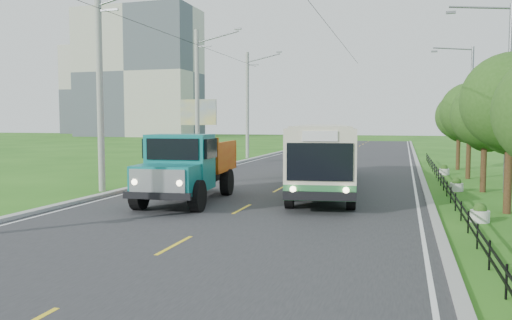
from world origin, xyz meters
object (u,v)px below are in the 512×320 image
at_px(tree_third, 512,107).
at_px(planter_mid, 457,185).
at_px(pole_near, 101,88).
at_px(tree_back, 460,119).
at_px(streetlight_mid, 505,91).
at_px(streetlight_far, 469,102).
at_px(billboard_left, 198,116).
at_px(tree_fourth, 486,119).
at_px(pole_mid, 198,99).
at_px(tree_fifth, 470,115).
at_px(planter_near, 480,214).
at_px(dump_truck, 188,163).
at_px(bus, 322,151).
at_px(pole_far, 248,104).
at_px(planter_far, 444,170).

bearing_deg(tree_third, planter_mid, 102.10).
height_order(pole_near, planter_mid, pole_near).
relative_size(tree_back, streetlight_mid, 0.61).
xyz_separation_m(pole_near, tree_third, (18.12, -0.86, -1.11)).
relative_size(pole_near, streetlight_mid, 1.10).
height_order(streetlight_far, billboard_left, streetlight_far).
relative_size(pole_near, tree_fourth, 1.85).
xyz_separation_m(pole_near, tree_fourth, (18.12, 5.14, -1.51)).
height_order(pole_mid, tree_fourth, pole_mid).
relative_size(tree_fourth, billboard_left, 1.04).
height_order(pole_near, billboard_left, pole_near).
xyz_separation_m(pole_near, streetlight_mid, (18.90, 5.00, -0.19)).
xyz_separation_m(tree_fourth, tree_fifth, (0.00, 6.00, 0.27)).
distance_m(pole_mid, planter_near, 23.08).
bearing_deg(planter_mid, pole_mid, 157.46).
height_order(tree_fifth, planter_near, tree_fifth).
height_order(tree_fourth, planter_near, tree_fourth).
height_order(pole_near, dump_truck, pole_near).
relative_size(planter_near, bus, 0.04).
bearing_deg(billboard_left, tree_back, 6.31).
bearing_deg(pole_far, dump_truck, -78.13).
bearing_deg(pole_far, bus, -62.24).
height_order(planter_mid, planter_far, same).
height_order(pole_near, streetlight_mid, pole_near).
height_order(planter_near, planter_far, same).
bearing_deg(tree_fifth, streetlight_far, 84.29).
xyz_separation_m(pole_near, planter_near, (16.86, -3.00, -4.81)).
bearing_deg(bus, planter_mid, -5.10).
xyz_separation_m(pole_far, planter_near, (16.86, -27.00, -4.81)).
height_order(planter_far, dump_truck, dump_truck).
bearing_deg(tree_third, planter_far, 95.18).
bearing_deg(tree_fifth, billboard_left, 168.72).
bearing_deg(pole_mid, tree_fifth, -2.71).
xyz_separation_m(planter_near, dump_truck, (-11.45, 1.25, 1.37)).
relative_size(pole_mid, streetlight_far, 1.10).
bearing_deg(pole_near, billboard_left, 94.72).
relative_size(tree_back, planter_far, 8.21).
relative_size(tree_fifth, dump_truck, 0.81).
bearing_deg(streetlight_mid, tree_third, -97.64).
distance_m(streetlight_far, dump_truck, 24.96).
bearing_deg(pole_near, tree_fifth, 31.59).
bearing_deg(streetlight_mid, bus, -177.51).
bearing_deg(pole_mid, dump_truck, -68.52).
bearing_deg(planter_far, pole_near, -142.37).
xyz_separation_m(streetlight_far, dump_truck, (-13.49, -20.75, -3.25)).
height_order(pole_mid, billboard_left, pole_mid).
distance_m(streetlight_mid, planter_near, 9.46).
xyz_separation_m(tree_fourth, billboard_left, (-19.36, 9.86, 0.28)).
distance_m(tree_third, billboard_left, 25.02).
bearing_deg(billboard_left, pole_far, 82.17).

